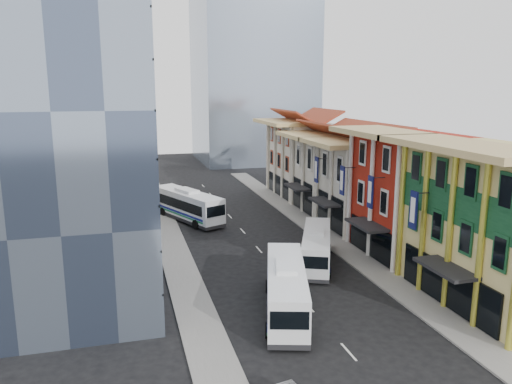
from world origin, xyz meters
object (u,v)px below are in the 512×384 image
object	(u,v)px
shophouse_tan	(498,227)
bus_right	(316,246)
bus_left_far	(187,205)
office_tower	(70,104)
bus_left_near	(286,288)

from	to	relation	value
shophouse_tan	bus_right	distance (m)	15.78
shophouse_tan	bus_left_far	bearing A→B (deg)	122.59
office_tower	bus_left_near	size ratio (longest dim) A/B	2.50
bus_left_near	bus_left_far	xyz separation A→B (m)	(-3.50, 28.03, 0.09)
office_tower	bus_right	world-z (taller)	office_tower
bus_right	shophouse_tan	bearing A→B (deg)	-25.67
bus_left_far	bus_right	distance (m)	21.28
bus_left_near	bus_right	size ratio (longest dim) A/B	1.11
shophouse_tan	bus_right	world-z (taller)	shophouse_tan
shophouse_tan	office_tower	world-z (taller)	office_tower
office_tower	bus_left_near	xyz separation A→B (m)	(15.00, -11.54, -13.07)
office_tower	bus_left_far	distance (m)	23.94
bus_left_near	bus_left_far	world-z (taller)	bus_left_far
shophouse_tan	bus_left_near	xyz separation A→B (m)	(-16.00, 2.46, -4.07)
office_tower	bus_left_far	size ratio (longest dim) A/B	2.39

